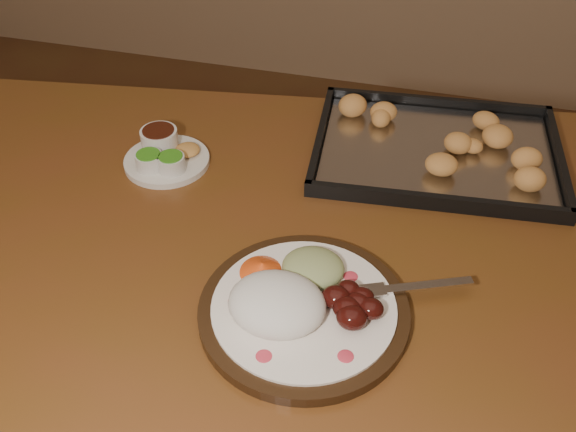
# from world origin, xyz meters

# --- Properties ---
(dining_table) EXTENTS (1.61, 1.11, 0.75)m
(dining_table) POSITION_xyz_m (0.05, 0.13, 0.65)
(dining_table) COLOR brown
(dining_table) RESTS_ON ground
(dinner_plate) EXTENTS (0.37, 0.29, 0.07)m
(dinner_plate) POSITION_xyz_m (0.13, 0.00, 0.77)
(dinner_plate) COLOR black
(dinner_plate) RESTS_ON dining_table
(condiment_saucer) EXTENTS (0.15, 0.15, 0.05)m
(condiment_saucer) POSITION_xyz_m (-0.19, 0.29, 0.77)
(condiment_saucer) COLOR silver
(condiment_saucer) RESTS_ON dining_table
(baking_tray) EXTENTS (0.47, 0.37, 0.05)m
(baking_tray) POSITION_xyz_m (0.28, 0.44, 0.76)
(baking_tray) COLOR black
(baking_tray) RESTS_ON dining_table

